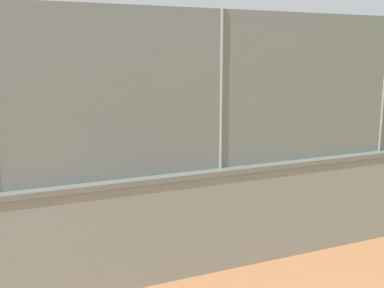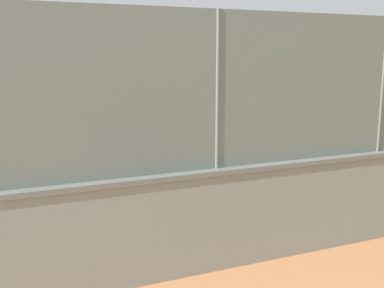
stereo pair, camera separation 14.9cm
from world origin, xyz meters
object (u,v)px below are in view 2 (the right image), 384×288
sports_ball (176,109)px  player_baseline_waiting (13,144)px  player_near_wall_returning (149,111)px  player_at_service_line (343,134)px

sports_ball → player_baseline_waiting: bearing=33.8°
player_near_wall_returning → player_at_service_line: bearing=117.6°
player_near_wall_returning → player_baseline_waiting: player_near_wall_returning is taller
player_at_service_line → sports_ball: size_ratio=12.00×
player_at_service_line → player_baseline_waiting: 10.00m
player_near_wall_returning → player_at_service_line: (-4.06, 7.78, -0.07)m
player_at_service_line → sports_ball: 7.26m
player_at_service_line → sports_ball: (3.29, -6.46, 0.26)m
player_at_service_line → player_baseline_waiting: bearing=-12.3°
player_near_wall_returning → sports_ball: bearing=120.2°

